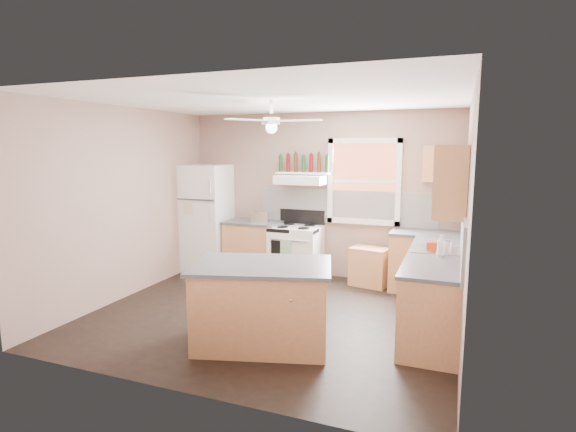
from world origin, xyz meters
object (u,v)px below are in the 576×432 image
at_px(refrigerator, 206,218).
at_px(cart, 369,268).
at_px(toaster, 260,217).
at_px(island, 262,306).
at_px(stove, 296,252).

height_order(refrigerator, cart, refrigerator).
xyz_separation_m(toaster, island, (1.13, -2.44, -0.56)).
relative_size(refrigerator, island, 1.32).
height_order(toaster, island, toaster).
bearing_deg(stove, cart, 0.90).
bearing_deg(refrigerator, cart, -1.40).
bearing_deg(cart, refrigerator, -167.59).
xyz_separation_m(refrigerator, toaster, (1.05, -0.03, 0.07)).
height_order(cart, island, island).
distance_m(toaster, cart, 1.96).
relative_size(toaster, stove, 0.33).
height_order(refrigerator, island, refrigerator).
bearing_deg(toaster, stove, -8.77).
height_order(refrigerator, stove, refrigerator).
bearing_deg(toaster, island, -80.27).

